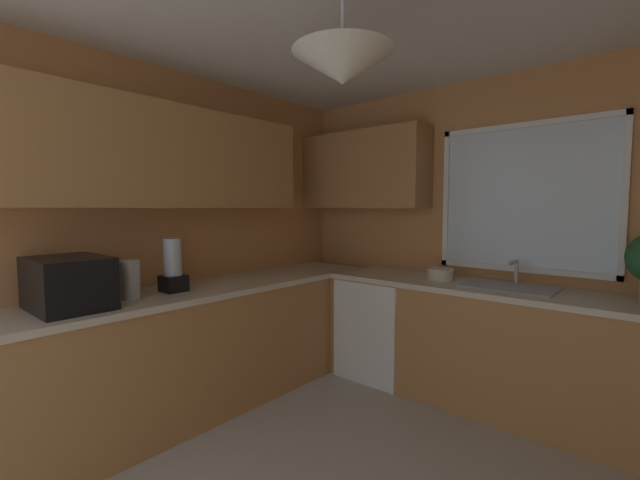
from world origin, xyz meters
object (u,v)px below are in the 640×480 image
dishwasher (382,326)px  microwave (69,283)px  sink_assembly (509,286)px  blender_appliance (173,268)px  bowl (441,274)px  kettle (131,280)px

dishwasher → microwave: bearing=-106.6°
microwave → sink_assembly: 2.81m
microwave → blender_appliance: (0.00, 0.63, 0.02)m
blender_appliance → bowl: bearing=54.0°
kettle → blender_appliance: 0.30m
dishwasher → bowl: (0.51, 0.03, 0.51)m
dishwasher → microwave: 2.39m
dishwasher → sink_assembly: 1.13m
dishwasher → bowl: bearing=3.4°
blender_appliance → dishwasher: bearing=67.3°
bowl → blender_appliance: 2.00m
sink_assembly → blender_appliance: size_ratio=1.67×
kettle → bowl: bearing=58.8°
microwave → bowl: bearing=62.4°
sink_assembly → kettle: bearing=-131.0°
sink_assembly → bowl: size_ratio=2.94×
microwave → kettle: size_ratio=1.98×
sink_assembly → blender_appliance: 2.34m
kettle → bowl: 2.23m
microwave → bowl: microwave is taller
microwave → kettle: bearing=86.6°
dishwasher → sink_assembly: bearing=2.0°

